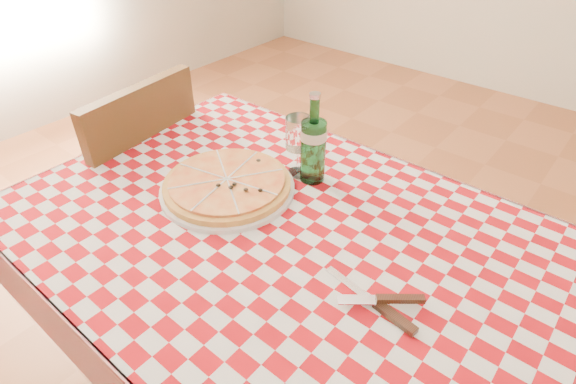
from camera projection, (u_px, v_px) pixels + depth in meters
The scene contains 7 objects.
dining_table at pixel (279, 258), 1.10m from camera, with size 1.20×0.80×0.75m.
tablecloth at pixel (278, 229), 1.05m from camera, with size 1.30×0.90×0.01m, color #A20911.
chair_far at pixel (137, 186), 1.58m from camera, with size 0.46×0.46×0.92m.
pizza_plate at pixel (227, 183), 1.15m from camera, with size 0.35×0.35×0.04m, color #D18945, non-canonical shape.
water_bottle at pixel (313, 139), 1.14m from camera, with size 0.07×0.07×0.25m, color #175F26, non-canonical shape.
wine_glass at pixel (298, 147), 1.18m from camera, with size 0.07×0.07×0.17m, color white, non-canonical shape.
cutlery at pixel (376, 300), 0.86m from camera, with size 0.23×0.19×0.03m, color silver, non-canonical shape.
Camera 1 is at (0.52, -0.60, 1.44)m, focal length 28.00 mm.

